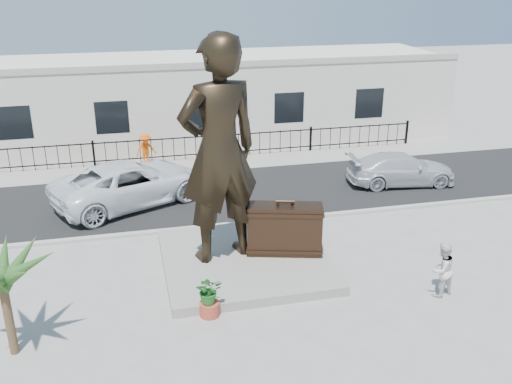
{
  "coord_description": "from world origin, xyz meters",
  "views": [
    {
      "loc": [
        -3.92,
        -14.56,
        9.02
      ],
      "look_at": [
        0.0,
        2.0,
        2.3
      ],
      "focal_mm": 40.0,
      "sensor_mm": 36.0,
      "label": 1
    }
  ],
  "objects_px": {
    "statue": "(219,151)",
    "suitcase": "(285,229)",
    "car_white": "(131,183)",
    "tourist": "(442,270)"
  },
  "relations": [
    {
      "from": "suitcase",
      "to": "tourist",
      "type": "xyz_separation_m",
      "value": [
        3.87,
        -3.08,
        -0.3
      ]
    },
    {
      "from": "statue",
      "to": "car_white",
      "type": "distance_m",
      "value": 7.09
    },
    {
      "from": "tourist",
      "to": "car_white",
      "type": "relative_size",
      "value": 0.27
    },
    {
      "from": "tourist",
      "to": "car_white",
      "type": "height_order",
      "value": "car_white"
    },
    {
      "from": "tourist",
      "to": "statue",
      "type": "bearing_deg",
      "value": -47.63
    },
    {
      "from": "statue",
      "to": "suitcase",
      "type": "bearing_deg",
      "value": 156.65
    },
    {
      "from": "car_white",
      "to": "tourist",
      "type": "bearing_deg",
      "value": -161.94
    },
    {
      "from": "suitcase",
      "to": "car_white",
      "type": "relative_size",
      "value": 0.38
    },
    {
      "from": "car_white",
      "to": "suitcase",
      "type": "bearing_deg",
      "value": -167.4
    },
    {
      "from": "statue",
      "to": "car_white",
      "type": "height_order",
      "value": "statue"
    }
  ]
}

